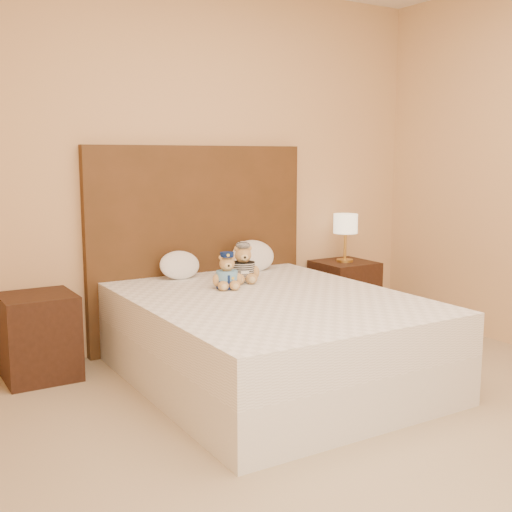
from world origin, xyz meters
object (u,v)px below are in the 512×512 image
at_px(nightstand_right, 344,294).
at_px(teddy_police, 227,271).
at_px(bed, 269,338).
at_px(nightstand_left, 39,336).
at_px(pillow_right, 253,254).
at_px(lamp, 345,226).
at_px(pillow_left, 180,264).
at_px(teddy_prisoner, 243,263).

distance_m(nightstand_right, teddy_police, 1.50).
xyz_separation_m(bed, teddy_police, (-0.12, 0.34, 0.40)).
height_order(nightstand_left, nightstand_right, same).
relative_size(nightstand_left, pillow_right, 1.52).
bearing_deg(lamp, pillow_left, 178.85).
xyz_separation_m(nightstand_right, teddy_police, (-1.37, -0.46, 0.40)).
xyz_separation_m(nightstand_left, nightstand_right, (2.50, 0.00, 0.00)).
xyz_separation_m(bed, pillow_right, (0.38, 0.83, 0.40)).
bearing_deg(nightstand_left, teddy_police, -22.01).
distance_m(teddy_prisoner, pillow_right, 0.46).
xyz_separation_m(teddy_prisoner, pillow_left, (-0.32, 0.35, -0.02)).
bearing_deg(teddy_police, pillow_right, 62.42).
distance_m(nightstand_left, nightstand_right, 2.50).
bearing_deg(pillow_left, lamp, -1.15).
bearing_deg(teddy_police, bed, -53.02).
height_order(nightstand_right, lamp, lamp).
distance_m(nightstand_left, teddy_prisoner, 1.43).
bearing_deg(pillow_right, nightstand_right, -1.97).
bearing_deg(teddy_police, teddy_prisoner, 51.42).
relative_size(bed, teddy_prisoner, 7.52).
distance_m(nightstand_left, lamp, 2.56).
relative_size(lamp, pillow_left, 1.30).
bearing_deg(lamp, nightstand_left, 180.00).
distance_m(nightstand_right, pillow_right, 0.96).
distance_m(nightstand_right, pillow_left, 1.54).
bearing_deg(bed, nightstand_left, 147.38).
height_order(teddy_police, teddy_prisoner, teddy_prisoner).
bearing_deg(pillow_right, lamp, -1.97).
height_order(nightstand_left, pillow_left, pillow_left).
height_order(bed, nightstand_right, same).
bearing_deg(nightstand_right, bed, -147.38).
xyz_separation_m(lamp, pillow_left, (-1.49, 0.03, -0.19)).
relative_size(bed, pillow_left, 6.52).
bearing_deg(lamp, nightstand_right, 0.00).
distance_m(bed, lamp, 1.59).
bearing_deg(pillow_left, teddy_prisoner, -47.70).
relative_size(teddy_police, teddy_prisoner, 0.91).
distance_m(nightstand_right, lamp, 0.57).
distance_m(pillow_left, pillow_right, 0.62).
relative_size(nightstand_right, teddy_police, 2.28).
xyz_separation_m(teddy_police, pillow_right, (0.49, 0.49, 0.01)).
bearing_deg(nightstand_left, bed, -32.62).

